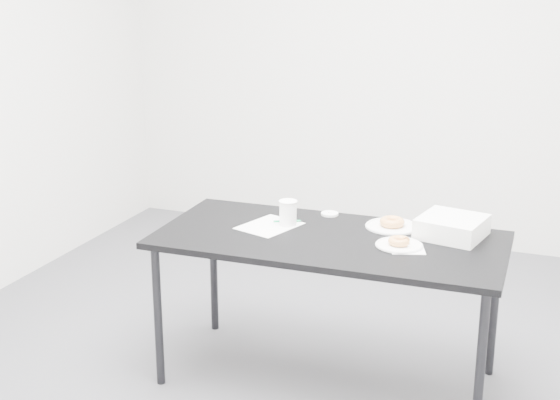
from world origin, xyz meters
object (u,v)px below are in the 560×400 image
(pen, at_px, (287,221))
(donut_far, at_px, (392,222))
(coffee_cup, at_px, (288,213))
(bakery_box, at_px, (452,227))
(scorecard, at_px, (269,226))
(plate_near, at_px, (399,245))
(plate_far, at_px, (392,226))
(donut_near, at_px, (399,241))
(table, at_px, (329,248))

(pen, relative_size, donut_far, 1.11)
(coffee_cup, xyz_separation_m, bakery_box, (0.74, 0.12, -0.02))
(coffee_cup, bearing_deg, scorecard, -151.63)
(scorecard, relative_size, donut_far, 2.38)
(plate_near, distance_m, plate_far, 0.26)
(donut_near, relative_size, plate_far, 0.39)
(scorecard, xyz_separation_m, coffee_cup, (0.08, 0.04, 0.06))
(donut_near, height_order, donut_far, donut_far)
(pen, bearing_deg, donut_near, -38.21)
(table, bearing_deg, plate_near, -2.57)
(bakery_box, bearing_deg, scorecard, -157.78)
(bakery_box, bearing_deg, plate_near, -120.54)
(scorecard, height_order, donut_near, donut_near)
(plate_near, height_order, donut_far, donut_far)
(scorecard, xyz_separation_m, donut_far, (0.54, 0.19, 0.02))
(scorecard, distance_m, plate_far, 0.57)
(coffee_cup, bearing_deg, table, -21.02)
(scorecard, relative_size, bakery_box, 1.02)
(donut_far, xyz_separation_m, coffee_cup, (-0.46, -0.15, 0.03))
(plate_far, relative_size, donut_far, 2.13)
(pen, relative_size, coffee_cup, 1.06)
(coffee_cup, bearing_deg, plate_far, 17.58)
(donut_far, bearing_deg, donut_near, -70.13)
(scorecard, distance_m, pen, 0.10)
(coffee_cup, bearing_deg, plate_near, -10.06)
(table, height_order, scorecard, scorecard)
(scorecard, distance_m, donut_near, 0.63)
(table, relative_size, donut_near, 16.23)
(plate_far, xyz_separation_m, coffee_cup, (-0.46, -0.15, 0.06))
(donut_far, relative_size, coffee_cup, 0.95)
(scorecard, xyz_separation_m, bakery_box, (0.82, 0.16, 0.04))
(plate_near, distance_m, donut_far, 0.26)
(table, relative_size, coffee_cup, 12.95)
(table, xyz_separation_m, plate_far, (0.23, 0.24, 0.06))
(scorecard, distance_m, plate_near, 0.63)
(table, height_order, donut_far, donut_far)
(bakery_box, bearing_deg, plate_far, -174.95)
(plate_near, bearing_deg, donut_near, 180.00)
(scorecard, bearing_deg, coffee_cup, 46.65)
(pen, height_order, donut_near, donut_near)
(scorecard, bearing_deg, bakery_box, 29.17)
(plate_near, bearing_deg, donut_far, 109.87)
(plate_near, distance_m, bakery_box, 0.29)
(plate_near, xyz_separation_m, donut_near, (-0.00, 0.00, 0.02))
(plate_near, height_order, plate_far, plate_near)
(plate_near, xyz_separation_m, coffee_cup, (-0.55, 0.10, 0.06))
(plate_far, distance_m, bakery_box, 0.29)
(pen, xyz_separation_m, plate_near, (0.57, -0.14, -0.00))
(pen, relative_size, donut_near, 1.32)
(plate_near, relative_size, donut_near, 2.13)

